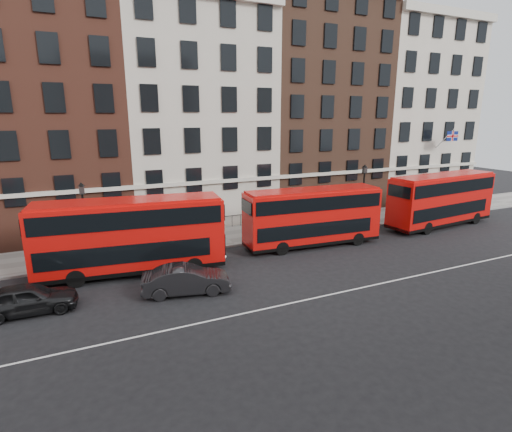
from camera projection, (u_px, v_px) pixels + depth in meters
name	position (u px, v px, depth m)	size (l,w,h in m)	color
ground	(286.00, 286.00, 23.04)	(120.00, 120.00, 0.00)	black
pavement	(224.00, 236.00, 32.28)	(80.00, 5.00, 0.15)	gray
kerb	(235.00, 245.00, 30.07)	(80.00, 0.30, 0.16)	gray
road_centre_line	(305.00, 300.00, 21.28)	(70.00, 0.12, 0.01)	white
building_terrace	(190.00, 108.00, 36.17)	(64.00, 11.95, 22.00)	#B0A698
bus_b	(130.00, 235.00, 24.31)	(11.41, 4.01, 4.70)	red
bus_c	(312.00, 216.00, 29.63)	(10.52, 3.26, 4.35)	red
bus_d	(441.00, 199.00, 34.97)	(11.21, 3.64, 4.63)	red
car_rear	(28.00, 299.00, 19.73)	(1.83, 4.55, 1.55)	black
car_front	(186.00, 280.00, 21.95)	(1.67, 4.79, 1.58)	black
lamp_post_left	(85.00, 219.00, 25.81)	(0.44, 0.44, 5.33)	black
lamp_post_right	(363.00, 192.00, 35.01)	(0.44, 0.44, 5.33)	black
traffic_light	(468.00, 189.00, 39.71)	(0.25, 0.45, 3.27)	black
iron_railings	(215.00, 223.00, 34.07)	(6.60, 0.06, 1.00)	black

